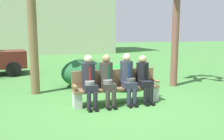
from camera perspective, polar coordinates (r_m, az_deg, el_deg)
name	(u,v)px	position (r m, az deg, el deg)	size (l,w,h in m)	color
ground_plane	(121,105)	(6.30, 2.19, -8.39)	(80.00, 80.00, 0.00)	#3F7A37
park_bench	(116,87)	(6.37, 0.96, -4.12)	(2.34, 0.44, 0.90)	brown
seated_man_leftmost	(89,79)	(5.98, -5.53, -2.10)	(0.34, 0.72, 1.33)	#23232D
seated_man_centerleft	(107,78)	(6.10, -1.15, -1.85)	(0.34, 0.72, 1.32)	#38332D
seated_man_centerright	(128,76)	(6.29, 3.82, -1.48)	(0.34, 0.72, 1.34)	#2D3342
seated_man_rightmost	(144,76)	(6.48, 7.68, -1.48)	(0.34, 0.72, 1.27)	black
shrub_near_bench	(122,77)	(7.94, 2.48, -1.67)	(1.34, 1.23, 0.84)	#1F7E29
shrub_mid_lawn	(84,73)	(8.38, -6.88, -0.69)	(1.56, 1.43, 0.97)	#1E552E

